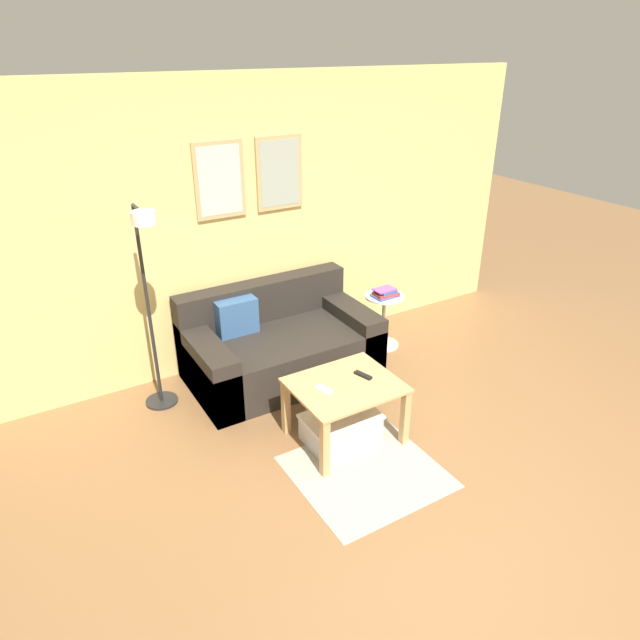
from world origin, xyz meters
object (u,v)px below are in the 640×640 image
floor_lamp (150,294)px  side_table (384,315)px  coffee_table (345,395)px  remote_control (363,375)px  storage_bin (341,427)px  book_stack (385,293)px  cell_phone (324,389)px  couch (279,346)px

floor_lamp → side_table: bearing=-0.5°
coffee_table → remote_control: remote_control is taller
floor_lamp → remote_control: floor_lamp is taller
storage_bin → book_stack: book_stack is taller
side_table → cell_phone: bearing=-141.8°
remote_control → cell_phone: (-0.35, -0.01, -0.01)m
couch → side_table: (1.13, -0.05, 0.05)m
couch → book_stack: bearing=-3.6°
storage_bin → couch: bearing=87.7°
remote_control → floor_lamp: bearing=123.5°
storage_bin → side_table: 1.59m
side_table → remote_control: side_table is taller
couch → floor_lamp: size_ratio=0.96×
floor_lamp → remote_control: 1.72m
floor_lamp → cell_phone: size_ratio=12.25×
coffee_table → side_table: side_table is taller
storage_bin → floor_lamp: floor_lamp is taller
storage_bin → book_stack: size_ratio=2.28×
couch → book_stack: size_ratio=6.59×
floor_lamp → book_stack: floor_lamp is taller
side_table → book_stack: bearing=-115.2°
floor_lamp → cell_phone: (0.90, -1.05, -0.56)m
couch → floor_lamp: bearing=-178.4°
coffee_table → remote_control: (0.17, 0.02, 0.11)m
couch → storage_bin: couch is taller
coffee_table → book_stack: bearing=42.2°
storage_bin → book_stack: 1.62m
side_table → cell_phone: (-1.31, -1.03, 0.16)m
cell_phone → book_stack: bearing=24.2°
storage_bin → cell_phone: 0.40m
floor_lamp → storage_bin: bearing=-46.1°
side_table → book_stack: size_ratio=2.19×
floor_lamp → cell_phone: 1.49m
storage_bin → book_stack: (1.16, 1.03, 0.47)m
floor_lamp → side_table: size_ratio=3.14×
book_stack → floor_lamp: bearing=178.9°
coffee_table → remote_control: 0.21m
couch → floor_lamp: (-1.08, -0.03, 0.77)m
book_stack → couch: bearing=176.4°
coffee_table → cell_phone: (-0.17, 0.01, 0.10)m
floor_lamp → book_stack: 2.25m
couch → coffee_table: 1.10m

